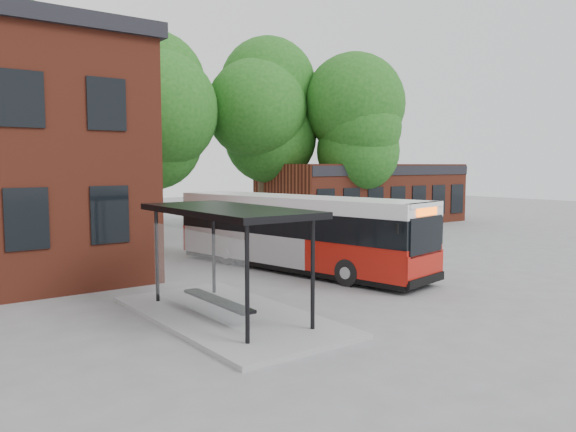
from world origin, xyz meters
TOP-DOWN VIEW (x-y plane):
  - ground at (0.00, 0.00)m, footprint 100.00×100.00m
  - shop_row at (15.00, 14.00)m, footprint 14.00×6.20m
  - bus_shelter at (-4.50, -1.00)m, footprint 3.60×7.00m
  - bike_rail at (9.28, 10.00)m, footprint 5.20×0.10m
  - tree_0 at (-6.00, 16.00)m, footprint 7.92×7.92m
  - tree_1 at (1.00, 17.00)m, footprint 7.92×7.92m
  - tree_2 at (8.00, 16.00)m, footprint 7.92×7.92m
  - tree_3 at (13.00, 12.00)m, footprint 7.04×7.04m
  - city_bus at (0.98, 3.27)m, footprint 4.40×11.17m
  - bicycle_0 at (6.66, 9.74)m, footprint 1.78×1.03m
  - bicycle_1 at (7.20, 10.65)m, footprint 1.92×0.91m
  - bicycle_2 at (8.46, 10.38)m, footprint 1.68×1.00m
  - bicycle_3 at (9.16, 9.70)m, footprint 1.55×0.81m
  - bicycle_4 at (9.55, 9.47)m, footprint 1.77×1.08m
  - bicycle_5 at (9.89, 9.18)m, footprint 1.91×0.98m
  - bicycle_6 at (10.41, 9.57)m, footprint 1.74×0.76m
  - bicycle_7 at (10.90, 10.51)m, footprint 1.64×1.03m
  - bicycle_extra_0 at (12.06, 10.39)m, footprint 1.84×1.03m

SIDE VIEW (x-z plane):
  - ground at x=0.00m, z-range 0.00..0.00m
  - bike_rail at x=9.28m, z-range 0.00..0.38m
  - bicycle_2 at x=8.46m, z-range 0.00..0.83m
  - bicycle_4 at x=9.55m, z-range 0.00..0.88m
  - bicycle_0 at x=6.66m, z-range 0.00..0.88m
  - bicycle_6 at x=10.41m, z-range 0.00..0.89m
  - bicycle_3 at x=9.16m, z-range 0.00..0.90m
  - bicycle_extra_0 at x=12.06m, z-range 0.00..0.92m
  - bicycle_7 at x=10.90m, z-range 0.00..0.96m
  - bicycle_5 at x=9.89m, z-range 0.00..1.11m
  - bicycle_1 at x=7.20m, z-range 0.00..1.11m
  - city_bus at x=0.98m, z-range 0.00..2.78m
  - bus_shelter at x=-4.50m, z-range 0.00..2.90m
  - shop_row at x=15.00m, z-range 0.00..4.00m
  - tree_3 at x=13.00m, z-range 0.00..9.28m
  - tree_1 at x=1.00m, z-range 0.00..10.40m
  - tree_0 at x=-6.00m, z-range 0.00..11.00m
  - tree_2 at x=8.00m, z-range 0.00..11.00m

